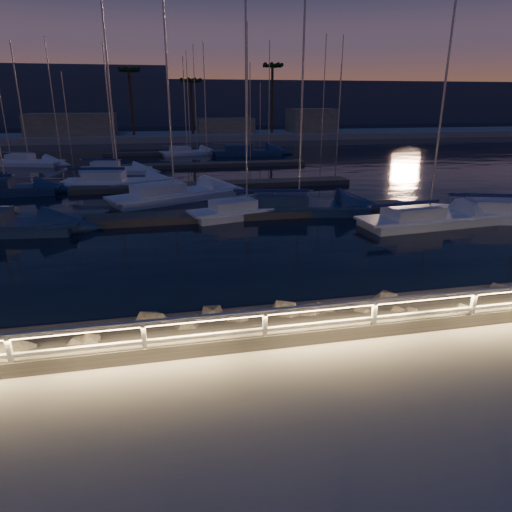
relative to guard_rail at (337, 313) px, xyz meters
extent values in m
plane|color=#A09B91|center=(0.07, 0.00, -0.77)|extent=(400.00, 400.00, 0.00)
cube|color=#A09B91|center=(0.07, -2.50, -0.87)|extent=(240.00, 5.00, 0.20)
cube|color=#69635A|center=(0.07, 1.50, -1.07)|extent=(240.00, 3.45, 1.29)
plane|color=black|center=(0.07, 80.00, -1.37)|extent=(320.00, 320.00, 0.00)
plane|color=black|center=(0.07, 0.00, -1.97)|extent=(400.00, 400.00, 0.00)
cube|color=silver|center=(-7.93, 0.00, -0.27)|extent=(0.11, 0.11, 1.00)
cube|color=silver|center=(-4.93, 0.00, -0.27)|extent=(0.11, 0.11, 1.00)
cube|color=silver|center=(-1.93, 0.00, -0.27)|extent=(0.11, 0.11, 1.00)
cube|color=silver|center=(1.07, 0.00, -0.27)|extent=(0.11, 0.11, 1.00)
cube|color=silver|center=(4.07, 0.00, -0.27)|extent=(0.11, 0.11, 1.00)
cube|color=silver|center=(0.07, 0.00, 0.23)|extent=(44.00, 0.12, 0.12)
cube|color=silver|center=(0.07, 0.00, -0.27)|extent=(44.00, 0.09, 0.09)
cube|color=#FCC971|center=(0.07, -0.02, 0.15)|extent=(44.00, 0.04, 0.03)
sphere|color=#69635A|center=(6.11, 2.18, -1.14)|extent=(0.74, 0.74, 0.74)
cube|color=#5C554D|center=(0.07, 16.00, -1.17)|extent=(22.00, 2.00, 0.40)
cube|color=#5C554D|center=(0.07, 26.00, -1.17)|extent=(22.00, 2.00, 0.40)
cube|color=#5C554D|center=(0.07, 38.00, -1.17)|extent=(22.00, 2.00, 0.40)
cube|color=#5C554D|center=(0.07, 50.00, -1.17)|extent=(22.00, 2.00, 0.40)
cube|color=#A09B91|center=(0.07, 74.00, -0.97)|extent=(160.00, 14.00, 1.20)
cube|color=gray|center=(-17.93, 74.00, 1.03)|extent=(14.00, 8.00, 4.00)
cube|color=gray|center=(8.07, 75.00, 0.53)|extent=(10.00, 6.00, 3.00)
cube|color=gray|center=(24.07, 74.00, 1.33)|extent=(8.00, 7.00, 4.60)
cylinder|color=#4A3422|center=(-7.93, 72.00, 4.88)|extent=(0.44, 0.44, 10.50)
cylinder|color=#4A3422|center=(2.07, 73.00, 4.13)|extent=(0.44, 0.44, 9.00)
cylinder|color=#4A3422|center=(16.07, 72.00, 5.38)|extent=(0.44, 0.44, 11.50)
cube|color=#3A4259|center=(0.07, 130.00, 3.23)|extent=(220.00, 30.00, 14.00)
cube|color=navy|center=(-15.30, 26.21, -1.22)|extent=(6.98, 2.44, 0.59)
cube|color=navy|center=(-15.30, 26.21, -0.85)|extent=(7.55, 2.10, 0.16)
cube|color=white|center=(0.73, 16.22, -1.22)|extent=(6.83, 3.66, 0.51)
cube|color=white|center=(0.73, 16.22, -0.90)|extent=(7.28, 3.47, 0.14)
cube|color=white|center=(-0.14, 16.01, -0.58)|extent=(2.84, 2.18, 0.60)
cylinder|color=#A4A3A8|center=(0.73, 16.22, 4.84)|extent=(0.11, 0.11, 11.29)
cylinder|color=#A4A3A8|center=(-0.58, 15.90, -0.12)|extent=(3.96, 1.04, 0.07)
cube|color=white|center=(10.24, 12.06, -1.22)|extent=(7.76, 3.21, 0.54)
cube|color=white|center=(10.24, 12.06, -0.88)|extent=(8.35, 2.90, 0.15)
cube|color=white|center=(9.19, 11.96, -0.53)|extent=(3.10, 2.15, 0.64)
cylinder|color=#A4A3A8|center=(10.24, 12.06, 5.78)|extent=(0.12, 0.12, 13.12)
cylinder|color=#A4A3A8|center=(8.67, 11.92, -0.04)|extent=(4.71, 0.52, 0.08)
cube|color=white|center=(15.04, 12.38, -0.49)|extent=(3.85, 3.10, 0.68)
cylinder|color=#A4A3A8|center=(14.48, 12.57, 0.03)|extent=(5.12, 1.79, 0.08)
cube|color=white|center=(-8.34, 35.36, -1.22)|extent=(6.52, 3.31, 0.53)
cube|color=white|center=(-8.34, 35.36, -0.89)|extent=(6.97, 3.11, 0.14)
cube|color=white|center=(-9.19, 35.54, -0.55)|extent=(2.69, 2.02, 0.62)
cylinder|color=#A4A3A8|center=(-8.34, 35.36, 4.62)|extent=(0.12, 0.12, 10.82)
cylinder|color=#A4A3A8|center=(-9.61, 35.62, -0.07)|extent=(3.83, 0.87, 0.08)
cube|color=navy|center=(-12.60, 15.30, -1.22)|extent=(7.68, 3.25, 0.58)
cube|color=navy|center=(-12.60, 15.30, -0.85)|extent=(8.26, 2.94, 0.16)
cube|color=white|center=(-3.34, 21.78, -1.22)|extent=(8.87, 6.08, 0.61)
cube|color=white|center=(-3.34, 21.78, -0.84)|extent=(9.34, 5.99, 0.17)
cube|color=white|center=(-4.41, 21.29, -0.45)|extent=(3.87, 3.29, 0.72)
cylinder|color=#A4A3A8|center=(-3.34, 21.78, 6.63)|extent=(0.13, 0.13, 14.70)
cylinder|color=#A4A3A8|center=(-4.95, 21.04, 0.11)|extent=(4.85, 2.28, 0.09)
cube|color=navy|center=(4.06, 16.49, -1.22)|extent=(8.70, 4.41, 0.56)
cube|color=navy|center=(4.06, 16.49, -0.87)|extent=(9.29, 4.15, 0.15)
cube|color=navy|center=(2.93, 16.73, -0.52)|extent=(3.59, 2.70, 0.66)
cylinder|color=#A4A3A8|center=(4.06, 16.49, 6.44)|extent=(0.12, 0.12, 14.42)
cylinder|color=#A4A3A8|center=(2.37, 16.84, -0.01)|extent=(5.10, 1.15, 0.08)
cube|color=white|center=(-17.69, 42.85, -1.22)|extent=(6.99, 4.19, 0.56)
cube|color=white|center=(-17.69, 42.85, -0.87)|extent=(7.41, 4.05, 0.15)
cube|color=white|center=(-18.57, 43.15, -0.51)|extent=(2.97, 2.39, 0.67)
cylinder|color=#A4A3A8|center=(-17.69, 42.85, 5.00)|extent=(0.12, 0.12, 11.52)
cylinder|color=#A4A3A8|center=(-19.00, 43.29, 0.00)|extent=(3.96, 1.38, 0.08)
cube|color=white|center=(-7.47, 27.67, -1.22)|extent=(8.26, 3.92, 0.62)
cube|color=white|center=(-7.47, 27.67, -0.83)|extent=(8.85, 3.63, 0.17)
cube|color=white|center=(-8.56, 27.85, -0.44)|extent=(3.37, 2.47, 0.73)
cylinder|color=#A4A3A8|center=(-7.47, 27.67, 6.17)|extent=(0.13, 0.13, 13.78)
cylinder|color=#A4A3A8|center=(-9.10, 27.94, 0.13)|extent=(4.91, 0.91, 0.09)
cube|color=navy|center=(6.92, 47.58, -1.22)|extent=(8.55, 3.26, 0.61)
cube|color=navy|center=(6.92, 47.58, -0.84)|extent=(9.23, 2.88, 0.17)
cube|color=navy|center=(5.75, 47.65, -0.45)|extent=(3.38, 2.28, 0.72)
cylinder|color=#A4A3A8|center=(6.92, 47.58, 6.57)|extent=(0.13, 0.13, 14.60)
cylinder|color=#A4A3A8|center=(5.17, 47.68, 0.10)|extent=(5.25, 0.38, 0.09)
cube|color=white|center=(-0.58, 49.33, -1.22)|extent=(6.60, 3.36, 0.49)
cube|color=white|center=(-0.58, 49.33, -0.91)|extent=(7.05, 3.16, 0.13)
cube|color=white|center=(-1.43, 49.15, -0.60)|extent=(2.72, 2.05, 0.58)
cylinder|color=#A4A3A8|center=(-0.58, 49.33, 4.65)|extent=(0.11, 0.11, 10.94)
cylinder|color=#A4A3A8|center=(-1.86, 49.06, -0.15)|extent=(3.87, 0.89, 0.07)
camera|label=1|loc=(-4.32, -10.11, 5.28)|focal=32.00mm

